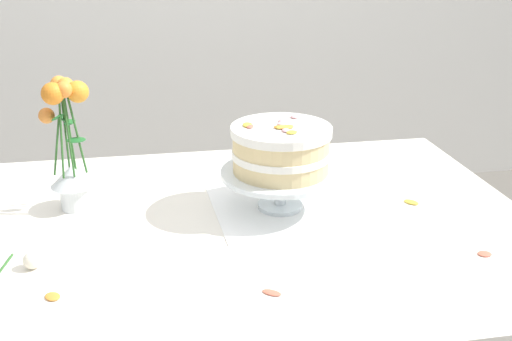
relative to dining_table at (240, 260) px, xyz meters
name	(u,v)px	position (x,y,z in m)	size (l,w,h in m)	color
dining_table	(240,260)	(0.00, 0.00, 0.00)	(1.40, 1.00, 0.74)	white
linen_napkin	(280,208)	(0.11, 0.08, 0.09)	(0.32, 0.32, 0.00)	white
cake_stand	(280,177)	(0.11, 0.08, 0.17)	(0.29, 0.29, 0.10)	silver
layer_cake	(281,149)	(0.11, 0.08, 0.25)	(0.24, 0.24, 0.12)	beige
flower_vase	(69,150)	(-0.38, 0.17, 0.24)	(0.12, 0.11, 0.32)	silver
fallen_rose	(31,261)	(-0.44, -0.11, 0.11)	(0.09, 0.10, 0.04)	#2D6028
loose_petal_0	(272,293)	(0.02, -0.28, 0.09)	(0.04, 0.02, 0.00)	#E56B51
loose_petal_1	(411,202)	(0.44, 0.05, 0.09)	(0.04, 0.02, 0.01)	yellow
loose_petal_2	(53,296)	(-0.39, -0.23, 0.09)	(0.03, 0.03, 0.01)	orange
loose_petal_3	(485,254)	(0.49, -0.22, 0.09)	(0.03, 0.02, 0.00)	#E56B51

